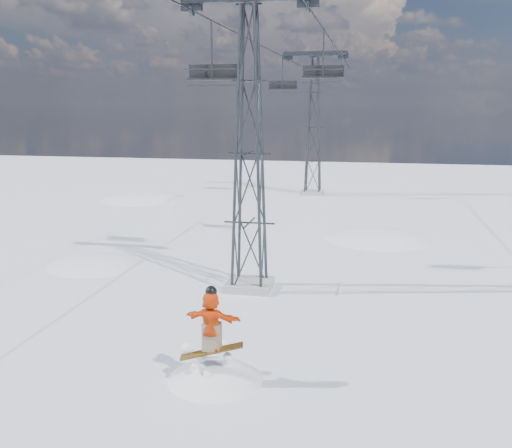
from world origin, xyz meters
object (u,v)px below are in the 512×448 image
object	(u,v)px
lift_tower_near	(249,154)
lift_tower_far	(314,128)
snowboarder_jump	(216,433)
lift_chair_near	(213,73)

from	to	relation	value
lift_tower_near	lift_tower_far	xyz separation A→B (m)	(0.00, 25.00, 0.00)
lift_tower_far	snowboarder_jump	distance (m)	33.60
lift_tower_near	snowboarder_jump	distance (m)	10.60
lift_tower_near	lift_chair_near	bearing A→B (deg)	128.50
snowboarder_jump	lift_chair_near	bearing A→B (deg)	105.35
snowboarder_jump	lift_chair_near	xyz separation A→B (m)	(-2.91, 10.60, 10.31)
snowboarder_jump	lift_tower_far	bearing A→B (deg)	91.24
snowboarder_jump	lift_tower_near	bearing A→B (deg)	95.18
lift_tower_far	snowboarder_jump	bearing A→B (deg)	-88.76
lift_tower_far	lift_tower_near	bearing A→B (deg)	-90.00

